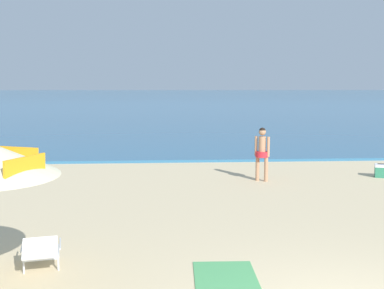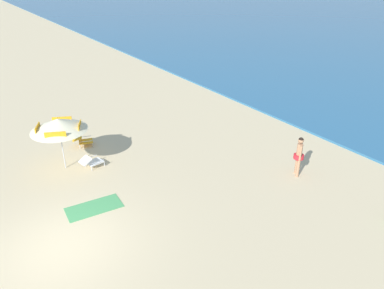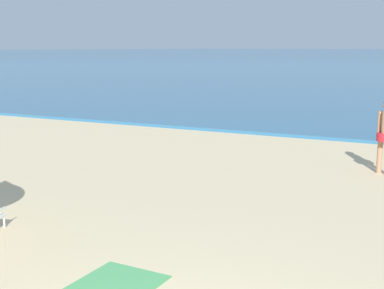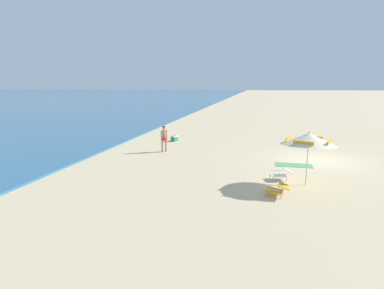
% 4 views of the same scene
% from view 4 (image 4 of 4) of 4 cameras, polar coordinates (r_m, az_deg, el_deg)
% --- Properties ---
extents(ground_plane, '(800.00, 800.00, 0.00)m').
position_cam_4_polar(ground_plane, '(18.36, 21.68, -2.64)').
color(ground_plane, '#D1BA8E').
extents(beach_umbrella_striped_main, '(2.84, 2.83, 2.17)m').
position_cam_4_polar(beach_umbrella_striped_main, '(13.24, 20.21, 0.92)').
color(beach_umbrella_striped_main, silver).
rests_on(beach_umbrella_striped_main, ground).
extents(lounge_chair_under_umbrella, '(0.70, 0.97, 0.52)m').
position_cam_4_polar(lounge_chair_under_umbrella, '(13.99, 15.79, -5.04)').
color(lounge_chair_under_umbrella, white).
rests_on(lounge_chair_under_umbrella, ground).
extents(lounge_chair_beside_umbrella, '(0.72, 0.96, 0.50)m').
position_cam_4_polar(lounge_chair_beside_umbrella, '(11.85, 15.13, -7.75)').
color(lounge_chair_beside_umbrella, gold).
rests_on(lounge_chair_beside_umbrella, ground).
extents(person_standing_near_shore, '(0.40, 0.39, 1.58)m').
position_cam_4_polar(person_standing_near_shore, '(19.21, -5.05, 1.38)').
color(person_standing_near_shore, tan).
rests_on(person_standing_near_shore, ground).
extents(cooler_box, '(0.59, 0.50, 0.43)m').
position_cam_4_polar(cooler_box, '(23.10, -3.18, 1.11)').
color(cooler_box, '#2D7F5B').
rests_on(cooler_box, ground).
extents(beach_towel, '(0.96, 1.83, 0.01)m').
position_cam_4_polar(beach_towel, '(16.77, 17.80, -3.56)').
color(beach_towel, '#4C9E5B').
rests_on(beach_towel, ground).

